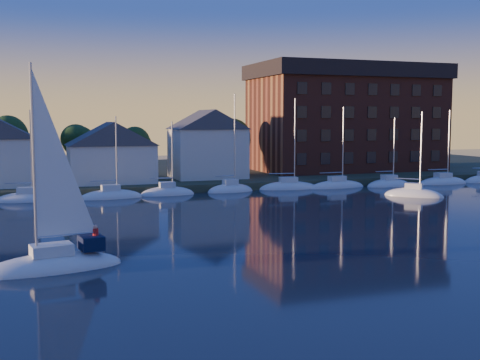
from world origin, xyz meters
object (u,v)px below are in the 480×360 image
clubhouse_east (207,143)px  condo_block (346,117)px  clubhouse_centre (111,152)px  drifting_sailboat_right (414,196)px  hero_sailboat (54,261)px

clubhouse_east → condo_block: (26.00, 5.95, 3.79)m
clubhouse_centre → drifting_sailboat_right: drifting_sailboat_right is taller
clubhouse_east → drifting_sailboat_right: (19.92, -21.52, -5.90)m
hero_sailboat → clubhouse_east: bearing=-126.9°
clubhouse_centre → hero_sailboat: hero_sailboat is taller
condo_block → hero_sailboat: 71.01m
clubhouse_centre → drifting_sailboat_right: bearing=-29.9°
clubhouse_east → condo_block: bearing=12.9°
clubhouse_east → condo_block: condo_block is taller
condo_block → drifting_sailboat_right: (-6.08, -27.47, -9.70)m
condo_block → clubhouse_centre: bearing=-168.8°
clubhouse_east → clubhouse_centre: bearing=-171.9°
drifting_sailboat_right → condo_block: bearing=123.2°
clubhouse_centre → drifting_sailboat_right: size_ratio=1.01×
clubhouse_centre → clubhouse_east: 14.17m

